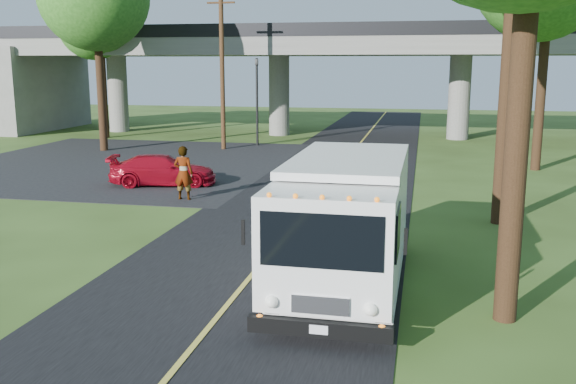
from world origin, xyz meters
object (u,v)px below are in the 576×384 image
(utility_pole, at_px, (222,69))
(pedestrian, at_px, (184,173))
(red_sedan, at_px, (163,170))
(tree_left_lot, at_px, (98,7))
(step_van, at_px, (345,219))
(traffic_signal, at_px, (257,92))
(tree_left_far, at_px, (102,23))

(utility_pole, xyz_separation_m, pedestrian, (2.85, -13.74, -3.60))
(red_sedan, bearing_deg, tree_left_lot, 24.37)
(step_van, height_order, pedestrian, step_van)
(traffic_signal, height_order, step_van, traffic_signal)
(tree_left_lot, distance_m, pedestrian, 16.29)
(red_sedan, relative_size, pedestrian, 2.17)
(traffic_signal, xyz_separation_m, red_sedan, (-0.54, -13.20, -2.58))
(red_sedan, bearing_deg, utility_pole, -9.50)
(tree_left_lot, bearing_deg, utility_pole, 18.97)
(tree_left_far, distance_m, red_sedan, 19.44)
(utility_pole, bearing_deg, tree_left_lot, -161.03)
(tree_left_lot, xyz_separation_m, tree_left_far, (-3.00, 6.00, -0.45))
(traffic_signal, bearing_deg, tree_left_far, 170.35)
(traffic_signal, height_order, tree_left_lot, tree_left_lot)
(utility_pole, distance_m, pedestrian, 14.49)
(step_van, xyz_separation_m, pedestrian, (-6.86, 8.02, -0.56))
(traffic_signal, xyz_separation_m, tree_left_far, (-10.79, 1.84, 4.25))
(tree_left_far, height_order, red_sedan, tree_left_far)
(utility_pole, bearing_deg, red_sedan, -85.08)
(utility_pole, relative_size, red_sedan, 2.10)
(red_sedan, bearing_deg, step_van, -154.85)
(pedestrian, bearing_deg, tree_left_lot, -51.07)
(traffic_signal, height_order, pedestrian, traffic_signal)
(utility_pole, xyz_separation_m, step_van, (9.70, -21.77, -3.04))
(utility_pole, relative_size, pedestrian, 4.54)
(utility_pole, xyz_separation_m, tree_left_far, (-9.29, 3.84, 2.86))
(tree_left_far, bearing_deg, step_van, -53.43)
(tree_left_lot, xyz_separation_m, red_sedan, (7.26, -9.03, -7.28))
(red_sedan, bearing_deg, traffic_signal, -16.74)
(tree_left_lot, height_order, red_sedan, tree_left_lot)
(traffic_signal, height_order, red_sedan, traffic_signal)
(utility_pole, bearing_deg, pedestrian, -78.30)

